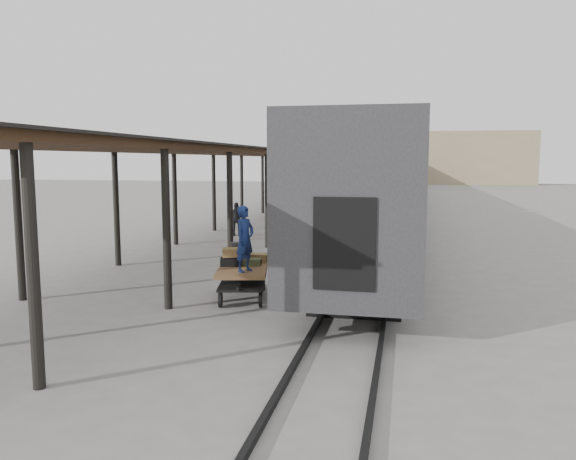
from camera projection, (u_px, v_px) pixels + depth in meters
The scene contains 11 objects.
ground at pixel (244, 293), 15.53m from camera, with size 160.00×160.00×0.00m, color slate.
train at pixel (394, 172), 47.33m from camera, with size 3.45×76.01×4.01m.
canopy at pixel (295, 155), 39.03m from camera, with size 4.90×64.30×4.15m.
rails at pixel (393, 203), 47.86m from camera, with size 1.54×150.00×0.12m.
building_far at pixel (471, 158), 87.84m from camera, with size 18.00×10.00×8.00m, color tan.
building_left at pixel (323, 164), 96.81m from camera, with size 12.00×8.00×6.00m, color tan.
baggage_cart at pixel (243, 274), 14.84m from camera, with size 1.73×2.61×0.86m.
suitcase_stack at pixel (240, 256), 15.19m from camera, with size 1.18×1.26×0.56m.
luggage_tug at pixel (285, 208), 36.30m from camera, with size 0.97×1.44×1.21m.
porter at pixel (245, 239), 14.03m from camera, with size 0.60×0.40×1.66m, color navy.
pedestrian at pixel (237, 219), 27.08m from camera, with size 0.96×0.40×1.63m, color black.
Camera 1 is at (4.36, -14.61, 3.64)m, focal length 35.00 mm.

